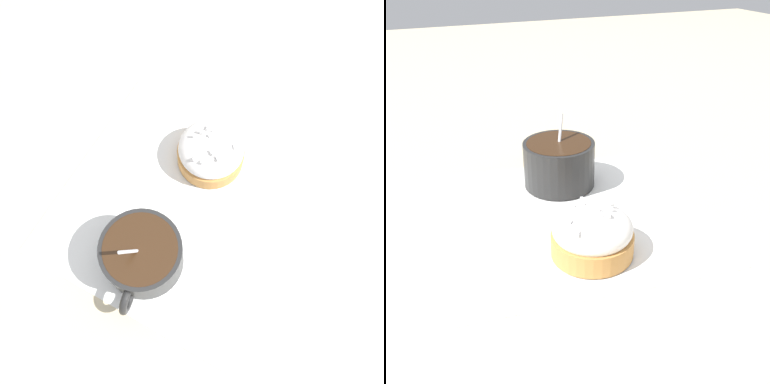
% 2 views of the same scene
% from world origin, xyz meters
% --- Properties ---
extents(ground_plane, '(3.00, 3.00, 0.00)m').
position_xyz_m(ground_plane, '(0.00, 0.00, 0.00)').
color(ground_plane, '#C6B793').
extents(paper_napkin, '(0.33, 0.33, 0.00)m').
position_xyz_m(paper_napkin, '(0.00, 0.00, 0.00)').
color(paper_napkin, white).
rests_on(paper_napkin, ground_plane).
extents(coffee_cup, '(0.12, 0.10, 0.09)m').
position_xyz_m(coffee_cup, '(0.08, -0.01, 0.04)').
color(coffee_cup, black).
rests_on(coffee_cup, paper_napkin).
extents(frosted_pastry, '(0.09, 0.09, 0.06)m').
position_xyz_m(frosted_pastry, '(-0.08, 0.01, 0.03)').
color(frosted_pastry, '#C18442').
rests_on(frosted_pastry, paper_napkin).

